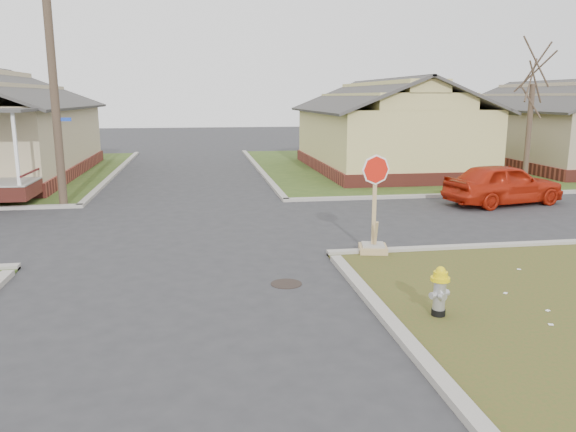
{
  "coord_description": "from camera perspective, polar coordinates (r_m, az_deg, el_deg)",
  "views": [
    {
      "loc": [
        0.52,
        -11.3,
        3.76
      ],
      "look_at": [
        2.47,
        1.0,
        1.1
      ],
      "focal_mm": 35.0,
      "sensor_mm": 36.0,
      "label": 1
    }
  ],
  "objects": [
    {
      "name": "ground",
      "position": [
        11.92,
        -11.13,
        -6.57
      ],
      "size": [
        120.0,
        120.0,
        0.0
      ],
      "primitive_type": "plane",
      "color": "#2C2C2E",
      "rests_on": "ground"
    },
    {
      "name": "verge_far_right",
      "position": [
        36.52,
        27.17,
        4.85
      ],
      "size": [
        37.0,
        19.0,
        0.05
      ],
      "primitive_type": "cube",
      "color": "#2F4819",
      "rests_on": "ground"
    },
    {
      "name": "curbs",
      "position": [
        16.74,
        -10.57,
        -1.14
      ],
      "size": [
        80.0,
        40.0,
        0.12
      ],
      "primitive_type": null,
      "color": "#A19B91",
      "rests_on": "ground"
    },
    {
      "name": "manhole",
      "position": [
        11.56,
        -0.17,
        -6.9
      ],
      "size": [
        0.64,
        0.64,
        0.01
      ],
      "primitive_type": "cylinder",
      "color": "black",
      "rests_on": "ground"
    },
    {
      "name": "side_house_yellow",
      "position": [
        29.41,
        9.91,
        8.81
      ],
      "size": [
        7.6,
        11.6,
        4.7
      ],
      "color": "maroon",
      "rests_on": "ground"
    },
    {
      "name": "side_house_tan",
      "position": [
        33.98,
        26.25,
        8.17
      ],
      "size": [
        7.6,
        11.6,
        4.7
      ],
      "color": "maroon",
      "rests_on": "ground"
    },
    {
      "name": "utility_pole",
      "position": [
        20.76,
        -22.83,
        13.63
      ],
      "size": [
        1.8,
        0.28,
        9.0
      ],
      "color": "#3C2E23",
      "rests_on": "ground"
    },
    {
      "name": "tree_mid_right",
      "position": [
        25.43,
        23.22,
        7.46
      ],
      "size": [
        0.22,
        0.22,
        4.2
      ],
      "primitive_type": "cylinder",
      "color": "#3C2E23",
      "rests_on": "verge_far_right"
    },
    {
      "name": "fire_hydrant",
      "position": [
        10.03,
        15.16,
        -7.14
      ],
      "size": [
        0.33,
        0.33,
        0.88
      ],
      "rotation": [
        0.0,
        0.0,
        0.33
      ],
      "color": "black",
      "rests_on": "ground"
    },
    {
      "name": "stop_sign",
      "position": [
        13.71,
        8.68,
        -1.57
      ],
      "size": [
        0.67,
        0.66,
        2.38
      ],
      "rotation": [
        0.0,
        0.0,
        -0.21
      ],
      "color": "tan",
      "rests_on": "ground"
    },
    {
      "name": "red_sedan",
      "position": [
        21.26,
        21.04,
        3.07
      ],
      "size": [
        4.59,
        2.57,
        1.47
      ],
      "primitive_type": "imported",
      "rotation": [
        0.0,
        0.0,
        1.77
      ],
      "color": "#B4210C",
      "rests_on": "ground"
    }
  ]
}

